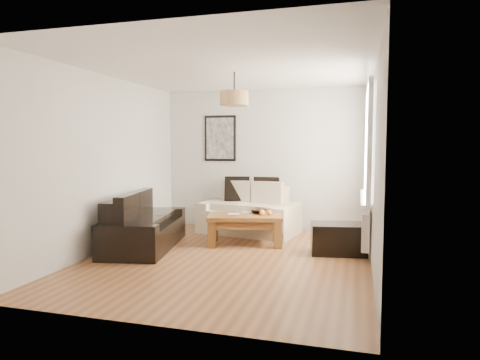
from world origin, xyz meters
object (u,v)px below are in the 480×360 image
(loveseat_cream, at_px, (249,209))
(coffee_table, at_px, (245,230))
(ottoman, at_px, (338,239))
(sofa_leather, at_px, (144,223))

(loveseat_cream, bearing_deg, coffee_table, -67.96)
(ottoman, bearing_deg, sofa_leather, -171.44)
(loveseat_cream, height_order, sofa_leather, loveseat_cream)
(sofa_leather, distance_m, ottoman, 2.92)
(coffee_table, relative_size, ottoman, 1.50)
(loveseat_cream, distance_m, ottoman, 1.96)
(coffee_table, height_order, ottoman, coffee_table)
(sofa_leather, distance_m, coffee_table, 1.56)
(ottoman, bearing_deg, loveseat_cream, 146.48)
(loveseat_cream, relative_size, ottoman, 2.21)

